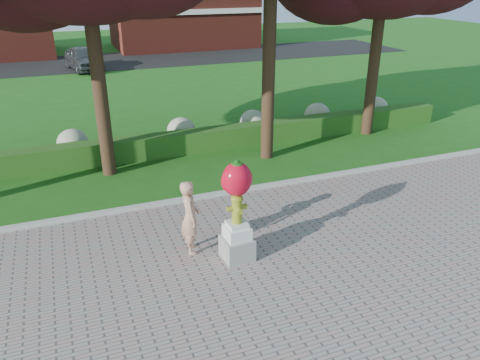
% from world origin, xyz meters
% --- Properties ---
extents(ground, '(100.00, 100.00, 0.00)m').
position_xyz_m(ground, '(0.00, 0.00, 0.00)').
color(ground, '#1E5715').
rests_on(ground, ground).
extents(curb, '(40.00, 0.18, 0.15)m').
position_xyz_m(curb, '(0.00, 3.00, 0.07)').
color(curb, '#ADADA5').
rests_on(curb, ground).
extents(lawn_hedge, '(24.00, 0.70, 0.80)m').
position_xyz_m(lawn_hedge, '(0.00, 7.00, 0.40)').
color(lawn_hedge, '#194914').
rests_on(lawn_hedge, ground).
extents(hydrangea_row, '(20.10, 1.10, 0.99)m').
position_xyz_m(hydrangea_row, '(0.57, 8.00, 0.55)').
color(hydrangea_row, '#9AA27B').
rests_on(hydrangea_row, ground).
extents(street, '(50.00, 8.00, 0.02)m').
position_xyz_m(street, '(0.00, 28.00, 0.01)').
color(street, black).
rests_on(street, ground).
extents(building_right, '(12.00, 8.00, 6.40)m').
position_xyz_m(building_right, '(8.00, 34.00, 3.20)').
color(building_right, maroon).
rests_on(building_right, ground).
extents(hydrant_sculpture, '(0.72, 0.70, 2.45)m').
position_xyz_m(hydrant_sculpture, '(0.13, -0.31, 1.34)').
color(hydrant_sculpture, gray).
rests_on(hydrant_sculpture, walkway).
extents(woman, '(0.51, 0.71, 1.81)m').
position_xyz_m(woman, '(-0.77, 0.38, 0.95)').
color(woman, tan).
rests_on(woman, walkway).
extents(parked_car, '(2.64, 4.81, 1.55)m').
position_xyz_m(parked_car, '(-1.34, 25.13, 0.80)').
color(parked_car, '#3A3D41').
rests_on(parked_car, street).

